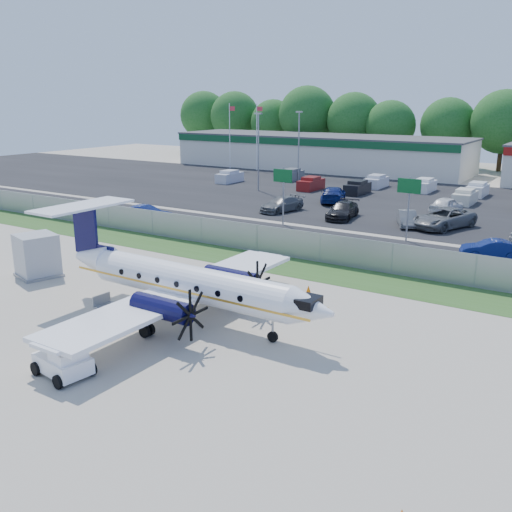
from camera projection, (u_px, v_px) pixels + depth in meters
The scene contains 27 objects.
ground at pixel (188, 331), 27.04m from camera, with size 170.00×170.00×0.00m, color #B2A896.
grass_verge at pixel (306, 269), 36.80m from camera, with size 170.00×4.00×0.02m, color #2D561E.
access_road at pixel (349, 246), 42.50m from camera, with size 170.00×8.00×0.02m, color black.
parking_lot at pixel (430, 204), 59.58m from camera, with size 170.00×32.00×0.02m, color black.
perimeter_fence at pixel (320, 248), 38.17m from camera, with size 120.00×0.06×1.99m.
building_west at pixel (318, 152), 89.17m from camera, with size 46.40×12.40×5.24m.
sign_left at pixel (283, 184), 48.85m from camera, with size 1.80×0.26×5.00m.
sign_mid at pixel (409, 195), 43.17m from camera, with size 1.80×0.26×5.00m.
flagpole_west at pixel (230, 132), 88.86m from camera, with size 1.06×0.12×10.00m.
flagpole_east at pixel (257, 133), 86.27m from camera, with size 1.06×0.12×10.00m.
light_pole_nw at pixel (258, 147), 66.90m from camera, with size 0.90×0.35×9.09m.
light_pole_sw at pixel (299, 141), 75.04m from camera, with size 0.90×0.35×9.09m.
tree_line at pixel (494, 171), 87.25m from camera, with size 112.00×6.00×14.00m, color #195017, non-canonical shape.
aircraft at pixel (184, 282), 28.01m from camera, with size 16.29×16.10×5.08m.
pushback_tug at pixel (64, 362), 22.51m from camera, with size 2.50×1.97×1.25m.
baggage_cart_far at pixel (113, 307), 28.83m from camera, with size 1.90×1.22×0.96m.
service_container at pixel (37, 257), 35.16m from camera, with size 2.97×2.97×2.64m.
cone_starboard_wing at pixel (308, 290), 32.13m from camera, with size 0.35×0.35×0.50m.
road_car_west at pixel (146, 224), 50.10m from camera, with size 1.72×4.94×1.63m, color navy.
road_car_mid at pixel (490, 258), 39.40m from camera, with size 1.38×3.96×1.30m, color navy.
parked_car_a at pixel (282, 212), 55.67m from camera, with size 2.03×5.00×1.45m, color #595B5E.
parked_car_b at pixel (342, 218), 52.51m from camera, with size 2.11×5.19×1.51m, color black.
parked_car_c at pixel (406, 226), 49.35m from camera, with size 1.42×4.06×1.34m, color #595B5E.
parked_car_d at pixel (443, 228), 48.56m from camera, with size 2.86×6.20×1.72m, color #595B5E.
parked_car_f at pixel (333, 202), 60.65m from camera, with size 2.35×5.77×1.68m, color navy.
parked_car_g at pixel (446, 213), 54.79m from camera, with size 1.91×4.74×1.62m, color silver.
far_parking_rows at pixel (443, 197), 63.65m from camera, with size 56.00×10.00×1.60m, color gray, non-canonical shape.
Camera 1 is at (16.18, -19.48, 10.64)m, focal length 40.00 mm.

